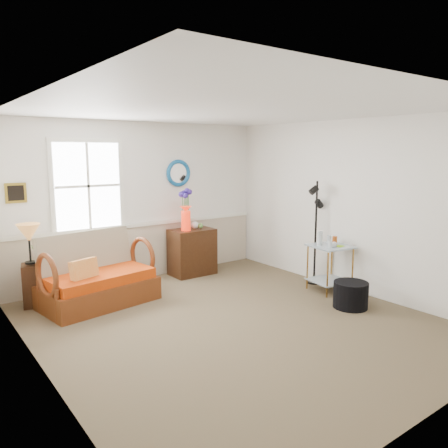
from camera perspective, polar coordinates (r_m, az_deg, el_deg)
floor at (r=5.62m, az=1.30°, el=-12.70°), size 4.50×5.00×0.01m
ceiling at (r=5.23m, az=1.41°, el=14.74°), size 4.50×5.00×0.01m
walls at (r=5.27m, az=1.36°, el=0.52°), size 4.51×5.01×2.60m
wainscot at (r=7.51m, az=-10.44°, el=-3.57°), size 4.46×0.02×0.90m
chair_rail at (r=7.41m, az=-10.51°, el=-0.03°), size 4.46×0.04×0.06m
window at (r=6.98m, az=-17.34°, el=4.76°), size 1.14×0.06×1.44m
picture at (r=6.73m, az=-25.56°, el=3.68°), size 0.28×0.03×0.28m
mirror at (r=7.66m, az=-6.00°, el=6.63°), size 0.47×0.07×0.47m
loveseat at (r=6.34m, az=-16.12°, el=-5.77°), size 1.63×1.08×0.99m
throw_pillow at (r=6.11m, az=-17.74°, el=-6.21°), size 0.40×0.21×0.39m
lamp_stand at (r=6.64m, az=-23.39°, el=-7.30°), size 0.40×0.40×0.59m
table_lamp at (r=6.49m, az=-24.07°, el=-2.46°), size 0.42×0.42×0.57m
potted_plant at (r=6.52m, az=-22.48°, el=-3.55°), size 0.37×0.40×0.29m
cabinet at (r=7.62m, az=-4.19°, el=-3.64°), size 0.75×0.49×0.80m
flower_vase at (r=7.39m, az=-5.02°, el=1.82°), size 0.26×0.26×0.69m
side_table at (r=6.89m, az=13.63°, el=-5.64°), size 0.65×0.65×0.71m
tabletop_items at (r=6.79m, az=13.55°, el=-1.79°), size 0.45×0.45×0.23m
floor_lamp at (r=7.15m, az=11.87°, el=-1.13°), size 0.30×0.30×1.66m
ottoman at (r=6.29m, az=16.21°, el=-8.87°), size 0.49×0.49×0.36m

